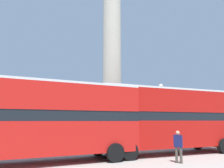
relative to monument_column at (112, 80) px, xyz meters
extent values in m
plane|color=#ADA89E|center=(0.00, 0.00, -6.15)|extent=(200.00, 200.00, 0.00)
cube|color=#BCB29E|center=(0.00, 0.00, -5.55)|extent=(5.43, 5.43, 1.20)
cube|color=#BCB29E|center=(0.00, 0.00, -4.34)|extent=(3.91, 3.91, 1.20)
cube|color=#BCB29E|center=(0.00, 0.00, -3.14)|extent=(2.39, 2.39, 1.20)
cylinder|color=#BCB29E|center=(0.00, 0.00, 4.65)|extent=(1.77, 1.77, 14.38)
cube|color=#B7140F|center=(1.05, -6.67, -4.80)|extent=(10.39, 3.25, 1.70)
cube|color=black|center=(1.05, -6.67, -3.67)|extent=(10.39, 3.20, 0.55)
cube|color=#B7140F|center=(1.05, -6.67, -2.66)|extent=(10.39, 3.25, 1.47)
cube|color=silver|center=(1.05, -6.67, -1.87)|extent=(10.39, 3.25, 0.12)
cylinder|color=black|center=(4.71, -5.68, -5.65)|extent=(1.02, 0.37, 1.00)
cylinder|color=black|center=(4.53, -8.18, -5.65)|extent=(1.02, 0.37, 1.00)
cylinder|color=black|center=(-2.43, -5.15, -5.65)|extent=(1.02, 0.37, 1.00)
cylinder|color=black|center=(-2.62, -7.66, -5.65)|extent=(1.02, 0.37, 1.00)
cube|color=red|center=(-7.20, -6.45, -4.81)|extent=(10.40, 2.76, 1.67)
cube|color=black|center=(-7.20, -6.45, -3.70)|extent=(10.40, 2.71, 0.55)
cube|color=red|center=(-7.20, -6.45, -2.72)|extent=(10.40, 2.76, 1.41)
cube|color=silver|center=(-7.20, -6.45, -1.96)|extent=(10.40, 2.76, 0.12)
cylinder|color=black|center=(-3.56, -5.22, -5.65)|extent=(1.00, 0.32, 1.00)
cylinder|color=black|center=(-3.60, -7.81, -5.65)|extent=(1.00, 0.32, 1.00)
cylinder|color=black|center=(8.50, -4.51, -5.65)|extent=(1.02, 0.38, 1.00)
cylinder|color=black|center=(2.63, -4.08, -5.95)|extent=(0.31, 0.31, 0.40)
cylinder|color=black|center=(2.63, -4.08, -3.69)|extent=(0.14, 0.14, 4.92)
sphere|color=white|center=(2.63, -4.08, -1.04)|extent=(0.37, 0.37, 0.37)
cylinder|color=#4C473D|center=(-0.75, -9.38, -5.75)|extent=(0.14, 0.14, 0.81)
cylinder|color=#4C473D|center=(-0.63, -9.58, -5.75)|extent=(0.14, 0.14, 0.81)
cube|color=#191E51|center=(-0.69, -9.48, -5.02)|extent=(0.37, 0.47, 0.64)
sphere|color=tan|center=(-0.69, -9.48, -4.59)|extent=(0.22, 0.22, 0.22)
camera|label=1|loc=(-9.05, -18.69, -3.97)|focal=35.00mm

